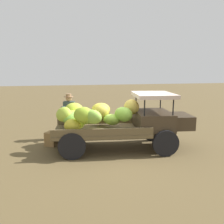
# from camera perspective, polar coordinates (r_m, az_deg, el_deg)

# --- Properties ---
(ground_plane) EXTENTS (60.00, 60.00, 0.00)m
(ground_plane) POSITION_cam_1_polar(r_m,az_deg,el_deg) (7.89, 2.36, -9.05)
(ground_plane) COLOR brown
(truck) EXTENTS (4.58, 2.17, 1.84)m
(truck) POSITION_cam_1_polar(r_m,az_deg,el_deg) (7.73, 1.88, -2.16)
(truck) COLOR #3B2E1F
(truck) RESTS_ON ground
(farmer) EXTENTS (0.52, 0.49, 1.71)m
(farmer) POSITION_cam_1_polar(r_m,az_deg,el_deg) (9.02, -10.24, -0.30)
(farmer) COLOR #3F474F
(farmer) RESTS_ON ground
(wooden_crate) EXTENTS (0.57, 0.60, 0.47)m
(wooden_crate) POSITION_cam_1_polar(r_m,az_deg,el_deg) (8.54, -14.07, -6.15)
(wooden_crate) COLOR olive
(wooden_crate) RESTS_ON ground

